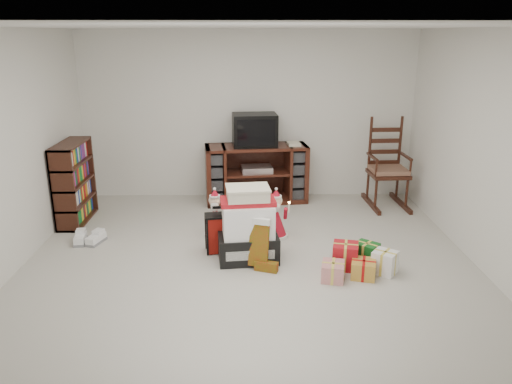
% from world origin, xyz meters
% --- Properties ---
extents(room, '(5.01, 5.01, 2.51)m').
position_xyz_m(room, '(0.00, 0.00, 1.25)').
color(room, '#BBB7AC').
rests_on(room, ground).
extents(tv_stand, '(1.55, 0.71, 0.86)m').
position_xyz_m(tv_stand, '(0.12, 2.20, 0.43)').
color(tv_stand, '#4A2115').
rests_on(tv_stand, floor).
extents(bookshelf, '(0.29, 0.88, 1.08)m').
position_xyz_m(bookshelf, '(-2.32, 1.40, 0.52)').
color(bookshelf, '#39180F').
rests_on(bookshelf, floor).
extents(rocking_chair, '(0.58, 0.91, 1.33)m').
position_xyz_m(rocking_chair, '(2.04, 2.02, 0.46)').
color(rocking_chair, '#39180F').
rests_on(rocking_chair, floor).
extents(gift_pile, '(0.71, 0.54, 0.83)m').
position_xyz_m(gift_pile, '(-0.01, 0.15, 0.36)').
color(gift_pile, black).
rests_on(gift_pile, floor).
extents(red_suitcase, '(0.38, 0.24, 0.54)m').
position_xyz_m(red_suitcase, '(-0.32, 0.36, 0.23)').
color(red_suitcase, maroon).
rests_on(red_suitcase, floor).
extents(stocking, '(0.29, 0.20, 0.58)m').
position_xyz_m(stocking, '(0.11, -0.09, 0.29)').
color(stocking, '#127C0D').
rests_on(stocking, floor).
extents(teddy_bear, '(0.22, 0.20, 0.33)m').
position_xyz_m(teddy_bear, '(0.10, 0.11, 0.14)').
color(teddy_bear, brown).
rests_on(teddy_bear, floor).
extents(santa_figurine, '(0.31, 0.29, 0.63)m').
position_xyz_m(santa_figurine, '(0.34, 0.78, 0.24)').
color(santa_figurine, '#AF1224').
rests_on(santa_figurine, floor).
extents(mrs_claus_figurine, '(0.30, 0.29, 0.62)m').
position_xyz_m(mrs_claus_figurine, '(-0.42, 0.83, 0.24)').
color(mrs_claus_figurine, '#AF1224').
rests_on(mrs_claus_figurine, floor).
extents(sneaker_pair, '(0.38, 0.32, 0.11)m').
position_xyz_m(sneaker_pair, '(-1.96, 0.64, 0.05)').
color(sneaker_pair, white).
rests_on(sneaker_pair, floor).
extents(gift_cluster, '(0.70, 0.79, 0.24)m').
position_xyz_m(gift_cluster, '(1.20, -0.21, 0.12)').
color(gift_cluster, '#AA131B').
rests_on(gift_cluster, floor).
extents(crt_television, '(0.67, 0.51, 0.47)m').
position_xyz_m(crt_television, '(0.10, 2.20, 1.09)').
color(crt_television, black).
rests_on(crt_television, tv_stand).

